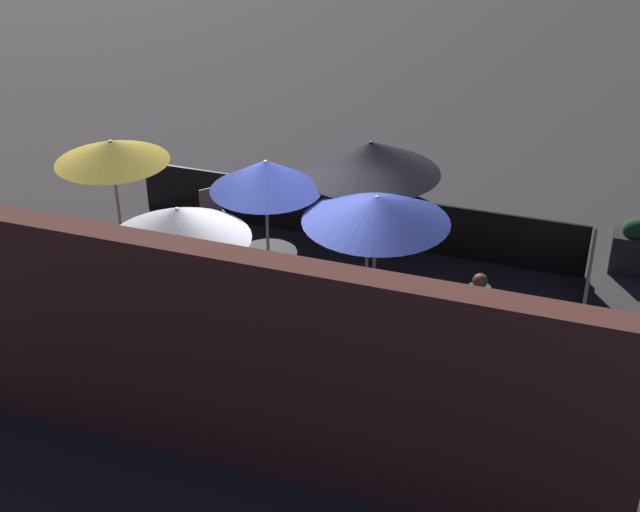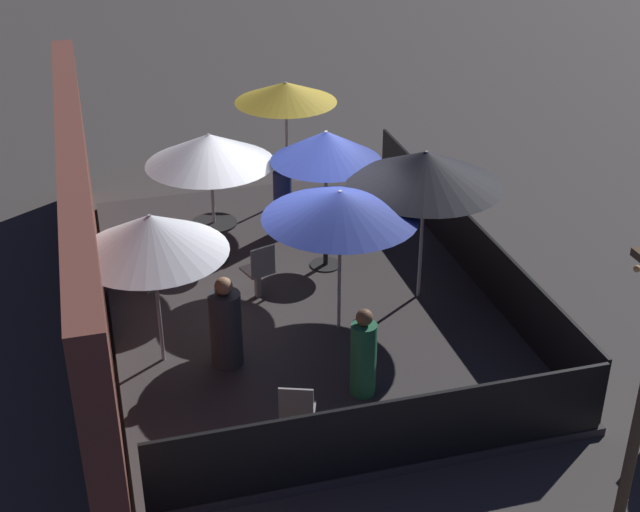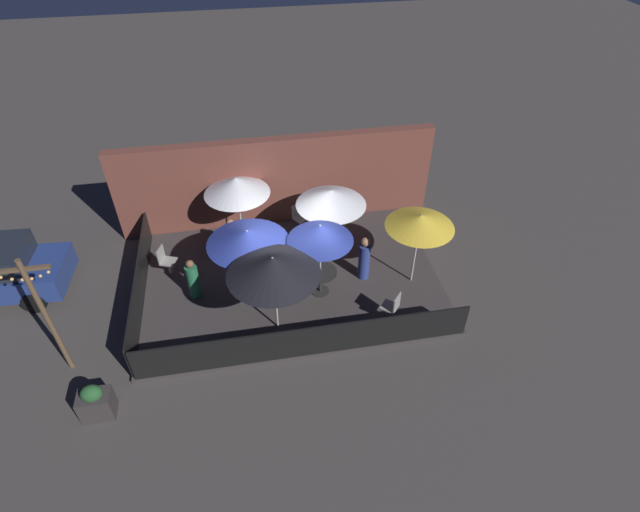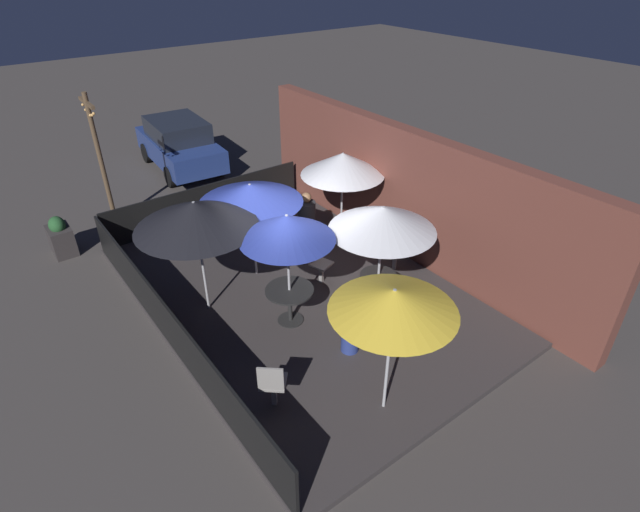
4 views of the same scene
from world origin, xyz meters
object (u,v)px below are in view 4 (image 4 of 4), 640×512
object	(u,v)px
patio_umbrella_3	(250,193)
dining_table_0	(290,296)
dining_table_1	(378,282)
parked_car_0	(179,144)
patio_umbrella_2	(343,164)
patio_umbrella_0	(287,227)
patio_umbrella_5	(195,215)
patron_2	(307,221)
light_post	(99,153)
patio_umbrella_1	(383,219)
planter_box	(61,237)
patio_chair_3	(396,248)
patio_chair_1	(319,261)
patio_umbrella_4	(394,301)
patron_0	(351,321)
patio_chair_0	(249,201)
patron_1	(227,221)
patio_chair_2	(272,383)

from	to	relation	value
patio_umbrella_3	dining_table_0	xyz separation A→B (m)	(1.82, -0.32, -1.35)
dining_table_1	parked_car_0	world-z (taller)	parked_car_0
patio_umbrella_2	patio_umbrella_3	distance (m)	2.54
patio_umbrella_0	patio_umbrella_3	distance (m)	1.86
patio_umbrella_5	patron_2	xyz separation A→B (m)	(-0.96, 3.12, -1.52)
light_post	parked_car_0	bearing A→B (deg)	129.01
patron_2	light_post	distance (m)	5.47
patio_umbrella_1	planter_box	xyz separation A→B (m)	(-6.10, -4.55, -1.64)
patio_chair_3	dining_table_0	bearing A→B (deg)	-28.55
patio_umbrella_3	patio_chair_1	distance (m)	2.02
planter_box	patio_umbrella_4	bearing A→B (deg)	19.35
patron_0	planter_box	distance (m)	7.56
patio_umbrella_1	patron_2	bearing A→B (deg)	173.49
patio_umbrella_2	patio_chair_0	bearing A→B (deg)	-149.09
patron_1	patio_umbrella_3	bearing A→B (deg)	12.65
dining_table_1	patron_0	world-z (taller)	patron_0
patio_umbrella_2	patron_2	bearing A→B (deg)	-109.36
patio_chair_0	patron_0	bearing A→B (deg)	8.37
patio_chair_1	patio_umbrella_3	bearing A→B (deg)	-157.64
dining_table_1	planter_box	xyz separation A→B (m)	(-6.10, -4.55, -0.23)
patio_umbrella_0	patron_0	xyz separation A→B (m)	(1.33, 0.39, -1.40)
dining_table_1	patron_2	distance (m)	2.91
dining_table_1	patron_0	distance (m)	1.48
dining_table_0	patio_chair_0	bearing A→B (deg)	160.01
patio_umbrella_3	patio_umbrella_4	xyz separation A→B (m)	(4.47, -0.32, 0.15)
parked_car_0	patron_0	bearing A→B (deg)	-3.07
patio_umbrella_5	patio_chair_3	xyz separation A→B (m)	(1.17, 4.03, -1.60)
patron_0	planter_box	xyz separation A→B (m)	(-6.81, -3.25, -0.34)
patio_umbrella_2	patio_umbrella_0	bearing A→B (deg)	-55.19
patio_chair_3	patron_0	bearing A→B (deg)	-1.34
patio_umbrella_5	patio_chair_2	bearing A→B (deg)	-5.96
dining_table_0	patio_umbrella_4	bearing A→B (deg)	-0.09
patio_chair_3	light_post	bearing A→B (deg)	-86.73
dining_table_0	patron_0	size ratio (longest dim) A/B	0.66
patio_umbrella_4	patron_2	bearing A→B (deg)	157.66
dining_table_0	patio_chair_0	distance (m)	4.47
patio_umbrella_0	dining_table_1	size ratio (longest dim) A/B	3.13
patron_0	patio_chair_2	bearing A→B (deg)	-143.63
patio_umbrella_0	patio_chair_0	distance (m)	4.73
patio_umbrella_5	parked_car_0	distance (m)	8.10
patio_chair_2	light_post	xyz separation A→B (m)	(-8.00, 0.03, 1.29)
dining_table_1	patio_chair_3	bearing A→B (deg)	121.35
patio_chair_3	patron_2	size ratio (longest dim) A/B	0.70
patio_chair_3	patron_1	distance (m)	4.09
patio_chair_0	patron_1	distance (m)	1.32
patron_0	parked_car_0	world-z (taller)	parked_car_0
parked_car_0	patio_umbrella_4	bearing A→B (deg)	-4.23
patio_umbrella_4	patio_umbrella_0	bearing A→B (deg)	179.91
dining_table_0	patio_chair_1	xyz separation A→B (m)	(-0.74, 1.24, -0.09)
patio_umbrella_1	patio_umbrella_3	world-z (taller)	patio_umbrella_1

